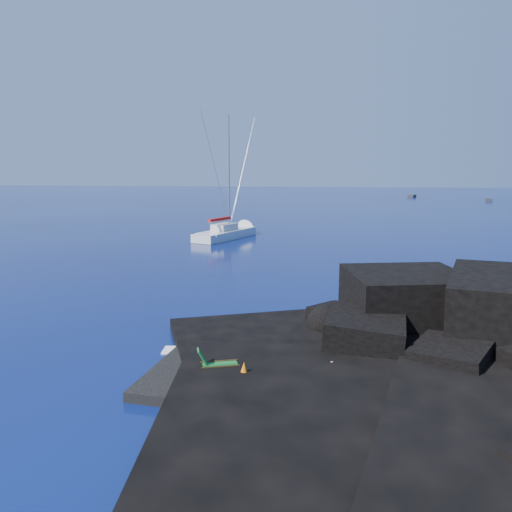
# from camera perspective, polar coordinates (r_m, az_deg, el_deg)

# --- Properties ---
(ground) EXTENTS (400.00, 400.00, 0.00)m
(ground) POSITION_cam_1_polar(r_m,az_deg,el_deg) (19.13, -12.41, -13.39)
(ground) COLOR #040A3C
(ground) RESTS_ON ground
(headland) EXTENTS (24.00, 24.00, 3.60)m
(headland) POSITION_cam_1_polar(r_m,az_deg,el_deg) (21.90, 25.61, -11.11)
(headland) COLOR black
(headland) RESTS_ON ground
(beach) EXTENTS (9.08, 6.86, 0.70)m
(beach) POSITION_cam_1_polar(r_m,az_deg,el_deg) (18.61, 1.67, -13.83)
(beach) COLOR black
(beach) RESTS_ON ground
(surf_foam) EXTENTS (10.00, 8.00, 0.06)m
(surf_foam) POSITION_cam_1_polar(r_m,az_deg,el_deg) (22.75, 4.16, -9.34)
(surf_foam) COLOR white
(surf_foam) RESTS_ON ground
(sailboat) EXTENTS (7.09, 12.85, 13.36)m
(sailboat) POSITION_cam_1_polar(r_m,az_deg,el_deg) (54.94, -3.32, 2.05)
(sailboat) COLOR silver
(sailboat) RESTS_ON ground
(deck_chair) EXTENTS (1.52, 1.02, 0.96)m
(deck_chair) POSITION_cam_1_polar(r_m,az_deg,el_deg) (18.15, -4.15, -11.65)
(deck_chair) COLOR #186E2B
(deck_chair) RESTS_ON beach
(towel) EXTENTS (1.93, 1.06, 0.05)m
(towel) POSITION_cam_1_polar(r_m,az_deg,el_deg) (18.74, 7.16, -12.50)
(towel) COLOR white
(towel) RESTS_ON beach
(sunbather) EXTENTS (1.80, 0.64, 0.25)m
(sunbather) POSITION_cam_1_polar(r_m,az_deg,el_deg) (18.68, 7.17, -12.07)
(sunbather) COLOR tan
(sunbather) RESTS_ON towel
(marker_cone) EXTENTS (0.45, 0.45, 0.62)m
(marker_cone) POSITION_cam_1_polar(r_m,az_deg,el_deg) (17.56, -1.37, -12.98)
(marker_cone) COLOR orange
(marker_cone) RESTS_ON beach
(distant_boat_a) EXTENTS (3.04, 5.01, 0.64)m
(distant_boat_a) POSITION_cam_1_polar(r_m,az_deg,el_deg) (142.27, 17.39, 6.44)
(distant_boat_a) COLOR #2B2B30
(distant_boat_a) RESTS_ON ground
(distant_boat_b) EXTENTS (2.50, 4.64, 0.59)m
(distant_boat_b) POSITION_cam_1_polar(r_m,az_deg,el_deg) (131.29, 25.09, 5.71)
(distant_boat_b) COLOR #28272D
(distant_boat_b) RESTS_ON ground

